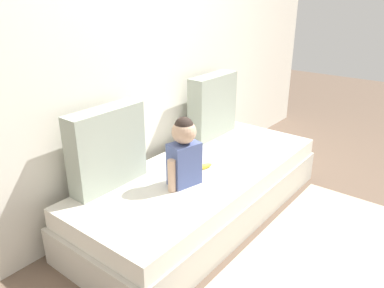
% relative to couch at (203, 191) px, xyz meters
% --- Properties ---
extents(ground_plane, '(12.00, 12.00, 0.00)m').
position_rel_couch_xyz_m(ground_plane, '(0.00, 0.00, -0.20)').
color(ground_plane, brown).
extents(back_wall, '(5.49, 0.10, 2.47)m').
position_rel_couch_xyz_m(back_wall, '(0.00, 0.59, 1.03)').
color(back_wall, silver).
rests_on(back_wall, ground).
extents(couch, '(2.29, 0.92, 0.41)m').
position_rel_couch_xyz_m(couch, '(0.00, 0.00, 0.00)').
color(couch, beige).
rests_on(couch, ground).
extents(throw_pillow_left, '(0.58, 0.16, 0.57)m').
position_rel_couch_xyz_m(throw_pillow_left, '(-0.63, 0.36, 0.49)').
color(throw_pillow_left, '#99A393').
rests_on(throw_pillow_left, couch).
extents(throw_pillow_right, '(0.56, 0.16, 0.58)m').
position_rel_couch_xyz_m(throw_pillow_right, '(0.63, 0.36, 0.50)').
color(throw_pillow_right, '#99A393').
rests_on(throw_pillow_right, couch).
extents(toddler, '(0.33, 0.19, 0.50)m').
position_rel_couch_xyz_m(toddler, '(-0.29, -0.04, 0.46)').
color(toddler, '#4C5B93').
rests_on(toddler, couch).
extents(banana, '(0.18, 0.10, 0.04)m').
position_rel_couch_xyz_m(banana, '(-0.02, -0.01, 0.23)').
color(banana, yellow).
rests_on(banana, couch).
extents(floor_rug, '(2.06, 1.00, 0.01)m').
position_rel_couch_xyz_m(floor_rug, '(0.00, -1.01, -0.20)').
color(floor_rug, beige).
rests_on(floor_rug, ground).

